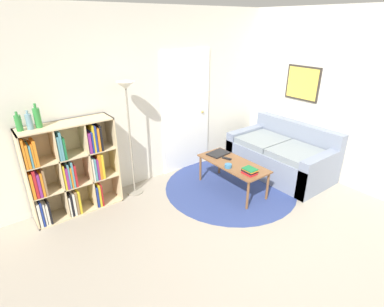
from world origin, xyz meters
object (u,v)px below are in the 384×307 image
Objects in this scene: bookshelf at (70,170)px; laptop at (218,153)px; floor_lamp at (127,106)px; bottle_middle at (29,122)px; bowl at (228,166)px; bottle_left at (19,123)px; couch at (282,156)px; bottle_right at (37,118)px; coffee_table at (233,165)px.

bookshelf is 3.47× the size of laptop.
bookshelf is at bearing 166.45° from laptop.
bottle_middle is (-1.19, 0.06, -0.01)m from floor_lamp.
bowl is (-0.21, -0.45, 0.02)m from laptop.
couch is at bearing -15.15° from bottle_left.
floor_lamp is 2.71m from couch.
bookshelf is at bearing -0.74° from bottle_middle.
floor_lamp is at bearing 158.79° from couch.
bottle_middle is at bearing 168.13° from laptop.
couch is at bearing -16.84° from bookshelf.
bookshelf is at bearing 175.96° from floor_lamp.
bottle_left is at bearing 168.33° from laptop.
bottle_right reaches higher than bowl.
bottle_left is at bearing 157.52° from bowl.
coffee_table is 2.84m from bottle_left.
bottle_middle reaches higher than couch.
bottle_left reaches higher than bookshelf.
laptop is (0.04, 0.37, 0.06)m from coffee_table.
bowl is (1.06, -0.90, -0.86)m from floor_lamp.
bowl is at bearing -26.53° from bookshelf.
bookshelf is at bearing 163.16° from couch.
floor_lamp is at bearing -3.44° from bottle_left.
bottle_middle is at bearing -173.50° from bottle_right.
bottle_left is at bearing 179.30° from bottle_right.
bottle_left is at bearing 160.41° from coffee_table.
bottle_right is (-2.16, 0.97, 0.88)m from bowl.
floor_lamp is at bearing -3.94° from bottle_right.
bottle_left reaches higher than bottle_middle.
bowl is at bearing -115.17° from laptop.
laptop is (1.27, -0.45, -0.88)m from floor_lamp.
couch is at bearing -4.25° from coffee_table.
laptop is at bearing 83.94° from coffee_table.
laptop is 2.66m from bottle_middle.
couch is 15.73× the size of bowl.
bottle_left is 0.20m from bottle_right.
bottle_middle is at bearing 159.90° from coffee_table.
laptop is 2.59m from bottle_right.
coffee_table is 2.74m from bottle_middle.
bottle_right reaches higher than coffee_table.
couch is 3.79m from bottle_middle.
bottle_middle is (0.11, -0.01, -0.00)m from bottle_left.
bowl is 0.36× the size of bottle_right.
bookshelf is 2.28m from coffee_table.
bottle_right is at bearing 158.93° from coffee_table.
couch is at bearing -0.22° from bowl.
bottle_middle is (-2.42, 0.89, 0.93)m from coffee_table.
bookshelf reaches higher than bowl.
bottle_right reaches higher than bookshelf.
bottle_left is at bearing 177.72° from bookshelf.
floor_lamp is at bearing -4.04° from bookshelf.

